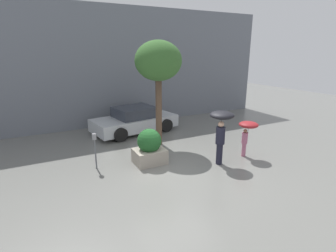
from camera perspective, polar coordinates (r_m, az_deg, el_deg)
The scene contains 8 objects.
ground_plane at distance 8.81m, azimuth 1.59°, elevation -9.63°, with size 40.00×40.00×0.00m, color slate.
building_facade at distance 14.01m, azimuth -11.53°, elevation 12.41°, with size 18.00×0.30×6.00m.
planter_box at distance 9.16m, azimuth -4.06°, elevation -4.69°, with size 1.07×0.84×1.25m.
person_adult at distance 9.07m, azimuth 11.52°, elevation 0.34°, with size 0.83×0.83×1.86m.
person_child at distance 9.96m, azimuth 16.94°, elevation -0.55°, with size 0.70×0.70×1.35m.
parked_car_near at distance 12.80m, azimuth -7.27°, elevation 1.25°, with size 4.23×2.53×1.24m.
street_tree at distance 10.50m, azimuth -2.13°, elevation 13.65°, with size 1.85×1.85×4.23m.
parking_meter at distance 8.93m, azimuth -15.67°, elevation -3.73°, with size 0.14×0.14×1.23m.
Camera 1 is at (-3.84, -6.94, 3.82)m, focal length 28.00 mm.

